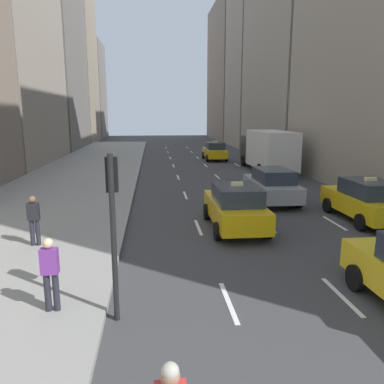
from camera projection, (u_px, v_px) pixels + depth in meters
sidewalk_left at (82, 176)px, 26.64m from camera, size 8.00×66.00×0.15m
lane_markings at (225, 184)px, 23.73m from camera, size 5.72×56.00×0.01m
building_row_left at (11, 23)px, 32.60m from camera, size 6.00×80.81×33.09m
building_row_right at (295, 24)px, 36.14m from camera, size 6.00×74.83×28.47m
taxi_lead at (235, 207)px, 14.36m from camera, size 2.02×4.40×1.87m
taxi_second at (215, 151)px, 36.10m from camera, size 2.02×4.40×1.87m
taxi_third at (366, 200)px, 15.44m from camera, size 2.02×4.40×1.87m
sedan_black_near at (272, 185)px, 18.81m from camera, size 2.02×4.61×1.71m
box_truck at (267, 150)px, 28.66m from camera, size 2.58×8.40×3.15m
pedestrian_mid_block at (50, 271)px, 8.00m from camera, size 0.36×0.22×1.65m
pedestrian_far_walking at (34, 218)px, 12.07m from camera, size 0.36×0.22×1.65m
traffic_light_pole at (113, 211)px, 7.69m from camera, size 0.24×0.42×3.60m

